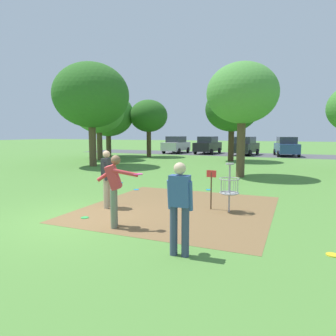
{
  "coord_description": "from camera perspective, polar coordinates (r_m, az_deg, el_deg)",
  "views": [
    {
      "loc": [
        5.11,
        -6.19,
        2.23
      ],
      "look_at": [
        0.98,
        3.61,
        1.0
      ],
      "focal_mm": 32.66,
      "sensor_mm": 36.0,
      "label": 1
    }
  ],
  "objects": [
    {
      "name": "parked_car_leftmost",
      "position": [
        33.92,
        1.53,
        4.37
      ],
      "size": [
        2.1,
        4.26,
        1.84
      ],
      "color": "silver",
      "rests_on": "ground"
    },
    {
      "name": "player_throwing",
      "position": [
        7.27,
        -9.97,
        -3.34
      ],
      "size": [
        1.17,
        0.49,
        1.71
      ],
      "color": "slate",
      "rests_on": "ground"
    },
    {
      "name": "player_waiting_left",
      "position": [
        9.22,
        -11.31,
        -1.4
      ],
      "size": [
        0.43,
        0.49,
        1.71
      ],
      "color": "tan",
      "rests_on": "ground"
    },
    {
      "name": "frisbee_far_left",
      "position": [
        12.09,
        7.58,
        -4.04
      ],
      "size": [
        0.21,
        0.21,
        0.02
      ],
      "primitive_type": "cylinder",
      "color": "#1E93DB",
      "rests_on": "ground"
    },
    {
      "name": "tree_near_right",
      "position": [
        29.47,
        -11.14,
        9.76
      ],
      "size": [
        4.79,
        4.79,
        5.97
      ],
      "color": "brown",
      "rests_on": "ground"
    },
    {
      "name": "parking_lot_strip",
      "position": [
        32.44,
        13.77,
        2.46
      ],
      "size": [
        36.0,
        6.0,
        0.01
      ],
      "primitive_type": "cube",
      "color": "#4C4C51",
      "rests_on": "ground"
    },
    {
      "name": "tree_far_center",
      "position": [
        28.48,
        -3.63,
        9.62
      ],
      "size": [
        3.45,
        3.45,
        5.24
      ],
      "color": "#4C3823",
      "rests_on": "ground"
    },
    {
      "name": "tree_near_left",
      "position": [
        24.59,
        11.83,
        10.67
      ],
      "size": [
        4.09,
        4.09,
        5.8
      ],
      "color": "#422D1E",
      "rests_on": "ground"
    },
    {
      "name": "tree_mid_left",
      "position": [
        15.94,
        13.69,
        13.31
      ],
      "size": [
        3.52,
        3.52,
        5.68
      ],
      "color": "brown",
      "rests_on": "ground"
    },
    {
      "name": "frisbee_mid_grass",
      "position": [
        8.41,
        -15.27,
        -8.93
      ],
      "size": [
        0.21,
        0.21,
        0.02
      ],
      "primitive_type": "cylinder",
      "color": "green",
      "rests_on": "ground"
    },
    {
      "name": "parked_car_center_left",
      "position": [
        33.13,
        7.43,
        4.27
      ],
      "size": [
        2.23,
        4.33,
        1.84
      ],
      "color": "black",
      "rests_on": "ground"
    },
    {
      "name": "tree_far_left",
      "position": [
        25.84,
        -12.78,
        10.24
      ],
      "size": [
        4.12,
        4.12,
        5.72
      ],
      "color": "brown",
      "rests_on": "ground"
    },
    {
      "name": "parked_car_rightmost",
      "position": [
        31.52,
        21.24,
        3.76
      ],
      "size": [
        2.57,
        4.47,
        1.84
      ],
      "color": "#2D4784",
      "rests_on": "ground"
    },
    {
      "name": "frisbee_by_tee",
      "position": [
        12.07,
        -5.95,
        -4.04
      ],
      "size": [
        0.2,
        0.2,
        0.02
      ],
      "primitive_type": "cylinder",
      "color": "#1E93DB",
      "rests_on": "ground"
    },
    {
      "name": "frisbee_near_basket",
      "position": [
        13.82,
        -8.88,
        -2.73
      ],
      "size": [
        0.22,
        0.22,
        0.02
      ],
      "primitive_type": "cylinder",
      "color": "#1E93DB",
      "rests_on": "ground"
    },
    {
      "name": "ground_plane",
      "position": [
        8.33,
        -16.27,
        -9.19
      ],
      "size": [
        160.0,
        160.0,
        0.0
      ],
      "primitive_type": "plane",
      "color": "#518438"
    },
    {
      "name": "player_foreground_watching",
      "position": [
        5.5,
        2.19,
        -6.65
      ],
      "size": [
        0.48,
        0.41,
        1.71
      ],
      "color": "#384260",
      "rests_on": "ground"
    },
    {
      "name": "parked_car_center_right",
      "position": [
        31.67,
        14.2,
        4.02
      ],
      "size": [
        2.41,
        4.41,
        1.84
      ],
      "color": "black",
      "rests_on": "ground"
    },
    {
      "name": "frisbee_far_right",
      "position": [
        6.53,
        28.33,
        -14.07
      ],
      "size": [
        0.22,
        0.22,
        0.02
      ],
      "primitive_type": "cylinder",
      "color": "gold",
      "rests_on": "ground"
    },
    {
      "name": "tree_mid_right",
      "position": [
        21.2,
        -14.14,
        12.97
      ],
      "size": [
        4.96,
        4.96,
        6.79
      ],
      "color": "brown",
      "rests_on": "ground"
    },
    {
      "name": "dirt_tee_pad",
      "position": [
        9.15,
        2.01,
        -7.48
      ],
      "size": [
        5.31,
        5.51,
        0.01
      ],
      "primitive_type": "cube",
      "color": "brown",
      "rests_on": "ground"
    },
    {
      "name": "disc_golf_basket",
      "position": [
        8.76,
        11.02,
        -3.21
      ],
      "size": [
        0.98,
        0.58,
        1.39
      ],
      "color": "#9E9EA3",
      "rests_on": "ground"
    }
  ]
}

